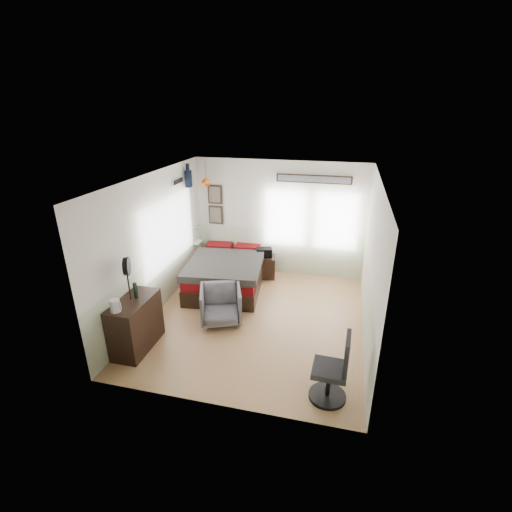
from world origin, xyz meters
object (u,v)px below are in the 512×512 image
(armchair, at_px, (221,305))
(task_chair, at_px, (334,374))
(bed, at_px, (227,273))
(nightstand, at_px, (264,267))
(dresser, at_px, (136,324))

(armchair, relative_size, task_chair, 0.73)
(armchair, xyz_separation_m, task_chair, (2.16, -1.53, 0.08))
(bed, bearing_deg, task_chair, -56.25)
(nightstand, bearing_deg, bed, -146.32)
(dresser, distance_m, armchair, 1.57)
(bed, distance_m, armchair, 1.44)
(dresser, bearing_deg, bed, 72.93)
(dresser, height_order, nightstand, dresser)
(bed, xyz_separation_m, armchair, (0.34, -1.39, 0.01))
(nightstand, height_order, task_chair, task_chair)
(armchair, height_order, nightstand, armchair)
(nightstand, bearing_deg, dresser, -125.73)
(armchair, bearing_deg, task_chair, -55.24)
(bed, height_order, task_chair, task_chair)
(bed, bearing_deg, armchair, -82.97)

